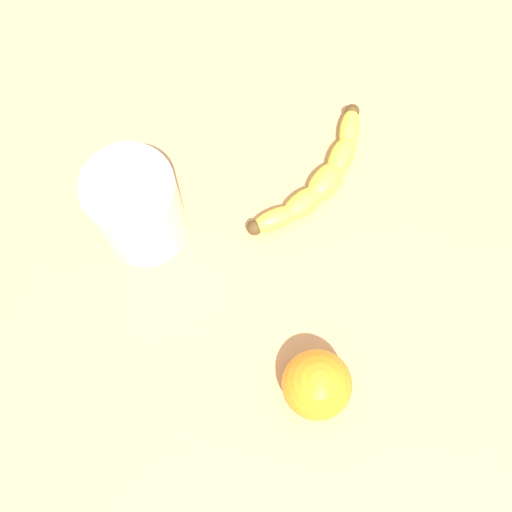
% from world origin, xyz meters
% --- Properties ---
extents(wooden_tabletop, '(1.20, 1.20, 0.03)m').
position_xyz_m(wooden_tabletop, '(0.00, 0.00, 0.01)').
color(wooden_tabletop, tan).
rests_on(wooden_tabletop, ground).
extents(banana, '(0.21, 0.08, 0.03)m').
position_xyz_m(banana, '(0.05, 0.07, 0.05)').
color(banana, yellow).
rests_on(banana, wooden_tabletop).
extents(smoothie_glass, '(0.10, 0.10, 0.12)m').
position_xyz_m(smoothie_glass, '(-0.14, 0.16, 0.09)').
color(smoothie_glass, silver).
rests_on(smoothie_glass, wooden_tabletop).
extents(orange_fruit, '(0.07, 0.07, 0.07)m').
position_xyz_m(orange_fruit, '(-0.12, -0.10, 0.07)').
color(orange_fruit, orange).
rests_on(orange_fruit, wooden_tabletop).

